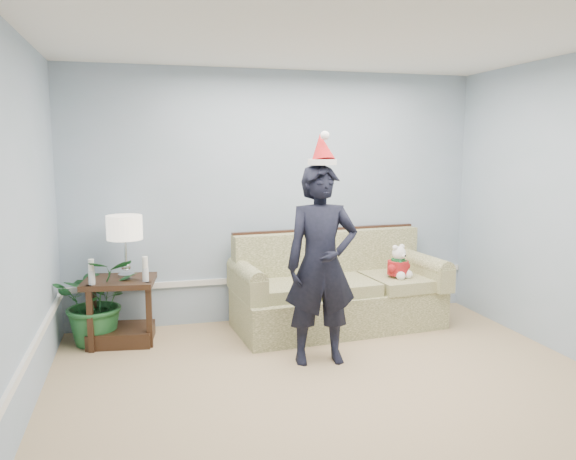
% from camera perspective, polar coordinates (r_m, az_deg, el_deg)
% --- Properties ---
extents(room_shell, '(4.54, 5.04, 2.74)m').
position_cam_1_polar(room_shell, '(3.74, 8.08, 0.14)').
color(room_shell, tan).
rests_on(room_shell, ground).
extents(wainscot_trim, '(4.49, 4.99, 0.06)m').
position_cam_1_polar(wainscot_trim, '(4.81, -11.08, -9.09)').
color(wainscot_trim, white).
rests_on(wainscot_trim, room_shell).
extents(sofa, '(2.21, 1.09, 1.00)m').
position_cam_1_polar(sofa, '(6.01, 4.92, -6.38)').
color(sofa, '#555B2B').
rests_on(sofa, room_shell).
extents(side_table, '(0.72, 0.63, 0.63)m').
position_cam_1_polar(side_table, '(5.74, -16.60, -8.53)').
color(side_table, '#392514').
rests_on(side_table, room_shell).
extents(table_lamp, '(0.34, 0.34, 0.60)m').
position_cam_1_polar(table_lamp, '(5.62, -16.27, -0.01)').
color(table_lamp, silver).
rests_on(table_lamp, side_table).
extents(candle_pair, '(0.54, 0.06, 0.24)m').
position_cam_1_polar(candle_pair, '(5.45, -16.82, -4.04)').
color(candle_pair, silver).
rests_on(candle_pair, side_table).
extents(houseplant, '(0.84, 0.75, 0.86)m').
position_cam_1_polar(houseplant, '(5.73, -18.80, -6.75)').
color(houseplant, '#205C2D').
rests_on(houseplant, room_shell).
extents(man, '(0.67, 0.47, 1.74)m').
position_cam_1_polar(man, '(4.88, 3.41, -3.56)').
color(man, black).
rests_on(man, room_shell).
extents(santa_hat, '(0.27, 0.30, 0.29)m').
position_cam_1_polar(santa_hat, '(4.79, 3.46, 8.10)').
color(santa_hat, white).
rests_on(santa_hat, man).
extents(teddy_bear, '(0.29, 0.29, 0.36)m').
position_cam_1_polar(teddy_bear, '(6.00, 11.14, -3.57)').
color(teddy_bear, white).
rests_on(teddy_bear, sofa).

